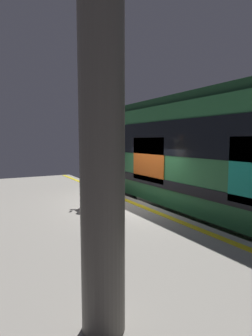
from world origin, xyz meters
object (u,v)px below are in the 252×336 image
(train_carriage, at_px, (235,153))
(handbag, at_px, (94,192))
(station_column, at_px, (102,147))
(passenger, at_px, (99,161))

(train_carriage, relative_size, handbag, 24.51)
(train_carriage, xyz_separation_m, station_column, (-2.64, 4.87, 0.27))
(passenger, xyz_separation_m, handbag, (0.40, -0.01, -0.90))
(handbag, bearing_deg, train_carriage, -129.89)
(train_carriage, distance_m, handbag, 3.93)
(train_carriage, bearing_deg, station_column, 118.46)
(train_carriage, bearing_deg, passenger, 55.16)
(passenger, height_order, station_column, station_column)
(train_carriage, distance_m, station_column, 5.55)
(passenger, distance_m, station_column, 5.08)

